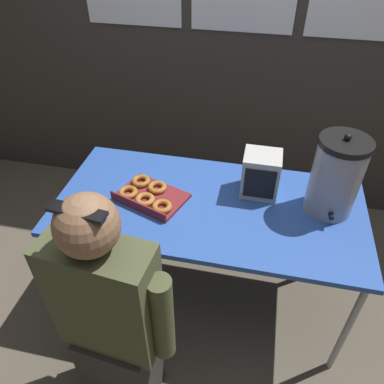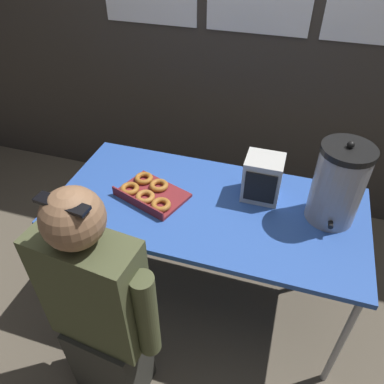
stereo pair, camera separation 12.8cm
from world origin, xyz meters
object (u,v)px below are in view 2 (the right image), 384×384
at_px(coffee_urn, 338,184).
at_px(space_heater, 263,178).
at_px(donut_box, 150,193).
at_px(person_seated, 100,313).
at_px(cell_phone, 71,203).

height_order(coffee_urn, space_heater, coffee_urn).
bearing_deg(space_heater, donut_box, -162.73).
relative_size(donut_box, space_heater, 1.73).
relative_size(donut_box, coffee_urn, 0.94).
bearing_deg(donut_box, person_seated, -68.36).
distance_m(coffee_urn, space_heater, 0.35).
bearing_deg(coffee_urn, donut_box, -172.80).
distance_m(space_heater, person_seated, 0.97).
bearing_deg(coffee_urn, cell_phone, -166.75).
distance_m(coffee_urn, person_seated, 1.17).
bearing_deg(space_heater, person_seated, -123.27).
xyz_separation_m(coffee_urn, person_seated, (-0.86, -0.73, -0.32)).
height_order(donut_box, person_seated, person_seated).
relative_size(coffee_urn, space_heater, 1.85).
bearing_deg(person_seated, coffee_urn, -133.48).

